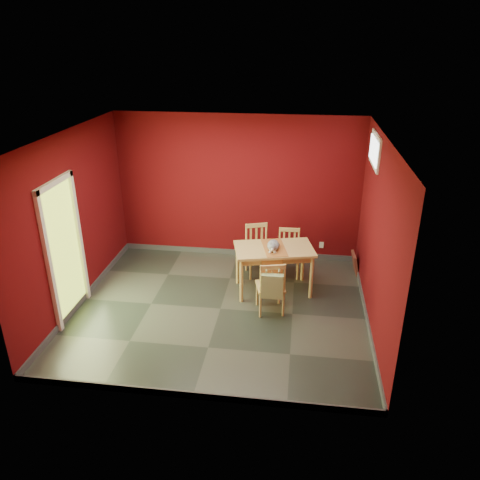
# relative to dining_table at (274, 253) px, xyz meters

# --- Properties ---
(ground) EXTENTS (4.50, 4.50, 0.00)m
(ground) POSITION_rel_dining_table_xyz_m (-0.78, -0.69, -0.69)
(ground) COLOR #2D342D
(ground) RESTS_ON ground
(room_shell) EXTENTS (4.50, 4.50, 4.50)m
(room_shell) POSITION_rel_dining_table_xyz_m (-0.78, -0.69, -0.64)
(room_shell) COLOR #51080B
(room_shell) RESTS_ON ground
(doorway) EXTENTS (0.06, 1.01, 2.13)m
(doorway) POSITION_rel_dining_table_xyz_m (-3.00, -1.09, 0.44)
(doorway) COLOR #B7D838
(doorway) RESTS_ON ground
(window) EXTENTS (0.05, 0.90, 0.50)m
(window) POSITION_rel_dining_table_xyz_m (1.45, 0.31, 1.66)
(window) COLOR white
(window) RESTS_ON room_shell
(outlet_plate) EXTENTS (0.08, 0.02, 0.12)m
(outlet_plate) POSITION_rel_dining_table_xyz_m (0.82, 1.30, -0.39)
(outlet_plate) COLOR silver
(outlet_plate) RESTS_ON room_shell
(dining_table) EXTENTS (1.39, 1.01, 0.79)m
(dining_table) POSITION_rel_dining_table_xyz_m (0.00, 0.00, 0.00)
(dining_table) COLOR tan
(dining_table) RESTS_ON ground
(table_runner) EXTENTS (0.49, 0.78, 0.36)m
(table_runner) POSITION_rel_dining_table_xyz_m (0.00, -0.12, 0.04)
(table_runner) COLOR #A9632B
(table_runner) RESTS_ON dining_table
(chair_far_left) EXTENTS (0.54, 0.54, 0.91)m
(chair_far_left) POSITION_rel_dining_table_xyz_m (-0.32, 0.59, -0.22)
(chair_far_left) COLOR tan
(chair_far_left) RESTS_ON ground
(chair_far_right) EXTENTS (0.40, 0.40, 0.84)m
(chair_far_right) POSITION_rel_dining_table_xyz_m (0.23, 0.63, -0.26)
(chair_far_right) COLOR tan
(chair_far_right) RESTS_ON ground
(chair_near) EXTENTS (0.50, 0.50, 0.88)m
(chair_near) POSITION_rel_dining_table_xyz_m (0.00, -0.67, -0.24)
(chair_near) COLOR tan
(chair_near) RESTS_ON ground
(tote_bag) EXTENTS (0.32, 0.19, 0.45)m
(tote_bag) POSITION_rel_dining_table_xyz_m (0.03, -0.88, -0.12)
(tote_bag) COLOR #91A86C
(tote_bag) RESTS_ON chair_near
(cat) EXTENTS (0.21, 0.40, 0.20)m
(cat) POSITION_rel_dining_table_xyz_m (-0.01, -0.06, 0.20)
(cat) COLOR slate
(cat) RESTS_ON table_runner
(picture_frame) EXTENTS (0.14, 0.38, 0.37)m
(picture_frame) POSITION_rel_dining_table_xyz_m (1.41, 0.83, -0.50)
(picture_frame) COLOR brown
(picture_frame) RESTS_ON ground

